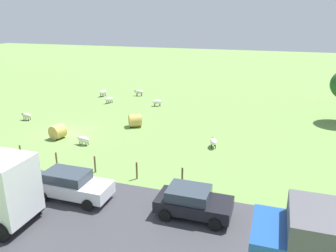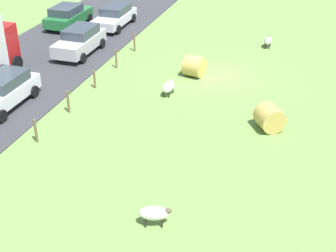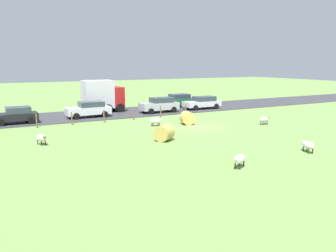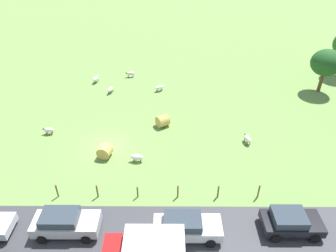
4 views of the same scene
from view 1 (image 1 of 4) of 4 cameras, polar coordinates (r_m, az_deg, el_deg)
ground_plane at (r=31.35m, az=-17.04°, el=-1.07°), size 160.00×160.00×0.00m
sheep_0 at (r=44.09m, az=-11.06°, el=5.70°), size 1.27×0.77×0.83m
sheep_1 at (r=38.65m, az=-1.83°, el=4.15°), size 0.99×1.23×0.74m
sheep_2 at (r=36.24m, az=-23.04°, el=1.65°), size 0.50×1.06×0.73m
sheep_3 at (r=26.71m, az=7.76°, el=-2.64°), size 1.19×0.77×0.76m
sheep_4 at (r=27.87m, az=-14.25°, el=-2.22°), size 0.60×1.19×0.74m
sheep_5 at (r=43.77m, az=-4.97°, el=5.81°), size 0.64×1.26×0.75m
sheep_6 at (r=40.57m, az=-10.02°, el=4.54°), size 1.27×0.82×0.72m
hay_bale_0 at (r=29.91m, az=-18.35°, el=-0.93°), size 1.29×1.39×1.19m
hay_bale_1 at (r=31.54m, az=-5.67°, el=0.93°), size 1.60×1.58×1.18m
fence_post_1 at (r=26.32m, az=-23.89°, el=-4.23°), size 0.12×0.12×1.20m
fence_post_2 at (r=24.51m, az=-18.53°, el=-5.43°), size 0.12×0.12×1.04m
fence_post_3 at (r=22.89m, az=-12.38°, el=-6.40°), size 0.12×0.12×1.17m
fence_post_4 at (r=21.61m, az=-5.36°, el=-7.59°), size 0.12×0.12×1.16m
fence_post_5 at (r=20.68m, az=2.45°, el=-8.67°), size 0.12×0.12×1.23m
car_3 at (r=19.98m, az=-16.17°, el=-9.57°), size 1.99×4.44×1.61m
car_6 at (r=17.78m, az=4.21°, el=-12.73°), size 2.14×3.91×1.52m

